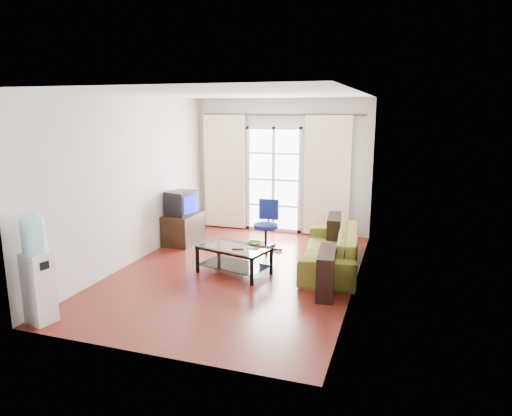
{
  "coord_description": "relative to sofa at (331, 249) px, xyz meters",
  "views": [
    {
      "loc": [
        2.39,
        -6.32,
        2.48
      ],
      "look_at": [
        0.19,
        0.35,
        0.96
      ],
      "focal_mm": 32.0,
      "sensor_mm": 36.0,
      "label": 1
    }
  ],
  "objects": [
    {
      "name": "water_cooler",
      "position": [
        -2.94,
        -2.99,
        0.4
      ],
      "size": [
        0.32,
        0.32,
        1.35
      ],
      "rotation": [
        0.0,
        0.0,
        -0.2
      ],
      "color": "silver",
      "rests_on": "floor"
    },
    {
      "name": "crt_tv",
      "position": [
        -2.85,
        0.42,
        0.49
      ],
      "size": [
        0.57,
        0.57,
        0.44
      ],
      "rotation": [
        0.0,
        0.0,
        -0.25
      ],
      "color": "black",
      "rests_on": "tv_stand"
    },
    {
      "name": "task_chair",
      "position": [
        -1.25,
        0.6,
        -0.04
      ],
      "size": [
        0.63,
        0.63,
        0.9
      ],
      "rotation": [
        0.0,
        0.0,
        0.03
      ],
      "color": "black",
      "rests_on": "floor"
    },
    {
      "name": "french_door",
      "position": [
        -1.5,
        1.9,
        0.77
      ],
      "size": [
        1.16,
        0.06,
        2.15
      ],
      "color": "white",
      "rests_on": "wall_back"
    },
    {
      "name": "curtain_left",
      "position": [
        -2.55,
        1.84,
        0.89
      ],
      "size": [
        0.9,
        0.07,
        2.35
      ],
      "primitive_type": "cube",
      "color": "#FFF8CD",
      "rests_on": "curtain_rod"
    },
    {
      "name": "book",
      "position": [
        -1.11,
        -0.55,
        0.13
      ],
      "size": [
        0.31,
        0.34,
        0.02
      ],
      "primitive_type": "imported",
      "rotation": [
        0.0,
        0.0,
        0.35
      ],
      "color": "maroon",
      "rests_on": "coffee_table"
    },
    {
      "name": "wall_back",
      "position": [
        -1.35,
        1.96,
        1.04
      ],
      "size": [
        3.6,
        0.02,
        2.7
      ],
      "primitive_type": "cube",
      "color": "silver",
      "rests_on": "floor"
    },
    {
      "name": "floor",
      "position": [
        -1.35,
        -0.64,
        -0.31
      ],
      "size": [
        5.2,
        5.2,
        0.0
      ],
      "primitive_type": "plane",
      "color": "maroon",
      "rests_on": "ground"
    },
    {
      "name": "wall_left",
      "position": [
        -3.15,
        -0.64,
        1.04
      ],
      "size": [
        0.02,
        5.2,
        2.7
      ],
      "primitive_type": "cube",
      "color": "silver",
      "rests_on": "floor"
    },
    {
      "name": "tv_stand",
      "position": [
        -2.85,
        0.49,
        -0.02
      ],
      "size": [
        0.55,
        0.8,
        0.57
      ],
      "primitive_type": "cube",
      "rotation": [
        0.0,
        0.0,
        -0.04
      ],
      "color": "black",
      "rests_on": "floor"
    },
    {
      "name": "radiator",
      "position": [
        -0.55,
        1.86,
        0.02
      ],
      "size": [
        0.64,
        0.12,
        0.64
      ],
      "primitive_type": "cube",
      "color": "gray",
      "rests_on": "floor"
    },
    {
      "name": "ceiling",
      "position": [
        -1.35,
        -0.64,
        2.39
      ],
      "size": [
        5.2,
        5.2,
        0.0
      ],
      "primitive_type": "plane",
      "rotation": [
        3.14,
        0.0,
        0.0
      ],
      "color": "white",
      "rests_on": "wall_back"
    },
    {
      "name": "curtain_rod",
      "position": [
        -1.35,
        1.86,
        2.07
      ],
      "size": [
        3.3,
        0.04,
        0.04
      ],
      "primitive_type": "cylinder",
      "rotation": [
        0.0,
        1.57,
        0.0
      ],
      "color": "#4C3F2D",
      "rests_on": "wall_back"
    },
    {
      "name": "coffee_table",
      "position": [
        -1.36,
        -0.73,
        -0.03
      ],
      "size": [
        1.18,
        0.85,
        0.43
      ],
      "rotation": [
        0.0,
        0.0,
        -0.25
      ],
      "color": "silver",
      "rests_on": "floor"
    },
    {
      "name": "wall_right",
      "position": [
        0.45,
        -0.64,
        1.04
      ],
      "size": [
        0.02,
        5.2,
        2.7
      ],
      "primitive_type": "cube",
      "color": "silver",
      "rests_on": "floor"
    },
    {
      "name": "remote",
      "position": [
        -1.26,
        -0.85,
        0.13
      ],
      "size": [
        0.18,
        0.11,
        0.02
      ],
      "primitive_type": "cube",
      "rotation": [
        0.0,
        0.0,
        0.37
      ],
      "color": "black",
      "rests_on": "coffee_table"
    },
    {
      "name": "sofa",
      "position": [
        0.0,
        0.0,
        0.0
      ],
      "size": [
        2.28,
        1.26,
        0.61
      ],
      "primitive_type": "imported",
      "rotation": [
        0.0,
        0.0,
        -1.47
      ],
      "color": "brown",
      "rests_on": "floor"
    },
    {
      "name": "curtain_right",
      "position": [
        -0.4,
        1.84,
        0.89
      ],
      "size": [
        0.9,
        0.07,
        2.35
      ],
      "primitive_type": "cube",
      "color": "#FFF8CD",
      "rests_on": "curtain_rod"
    },
    {
      "name": "bowl",
      "position": [
        -1.1,
        -0.56,
        0.15
      ],
      "size": [
        0.23,
        0.23,
        0.05
      ],
      "primitive_type": "imported",
      "rotation": [
        0.0,
        0.0,
        -0.06
      ],
      "color": "green",
      "rests_on": "coffee_table"
    },
    {
      "name": "wall_front",
      "position": [
        -1.35,
        -3.24,
        1.04
      ],
      "size": [
        3.6,
        0.02,
        2.7
      ],
      "primitive_type": "cube",
      "color": "silver",
      "rests_on": "floor"
    }
  ]
}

